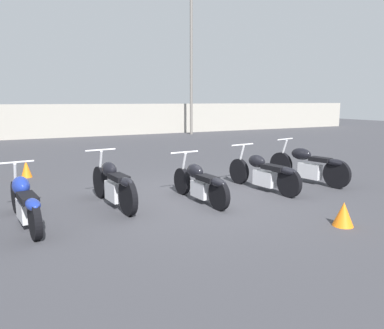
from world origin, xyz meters
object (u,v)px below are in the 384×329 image
at_px(motorcycle_slot_4, 309,165).
at_px(traffic_cone_far, 343,214).
at_px(motorcycle_slot_1, 114,184).
at_px(traffic_cone_near, 26,169).
at_px(motorcycle_slot_0, 25,201).
at_px(motorcycle_slot_2, 201,183).
at_px(motorcycle_slot_3, 264,173).
at_px(light_pole_right, 191,50).

height_order(motorcycle_slot_4, traffic_cone_far, motorcycle_slot_4).
height_order(motorcycle_slot_1, traffic_cone_near, motorcycle_slot_1).
bearing_deg(motorcycle_slot_1, traffic_cone_far, -48.66).
relative_size(motorcycle_slot_0, motorcycle_slot_4, 0.98).
xyz_separation_m(motorcycle_slot_0, motorcycle_slot_2, (3.15, -0.02, -0.01)).
bearing_deg(motorcycle_slot_3, motorcycle_slot_1, 168.37).
bearing_deg(traffic_cone_far, motorcycle_slot_1, 137.05).
relative_size(motorcycle_slot_3, motorcycle_slot_4, 0.98).
bearing_deg(traffic_cone_near, motorcycle_slot_0, -93.21).
relative_size(motorcycle_slot_3, traffic_cone_near, 4.76).
distance_m(motorcycle_slot_4, traffic_cone_near, 7.16).
height_order(motorcycle_slot_1, traffic_cone_far, motorcycle_slot_1).
bearing_deg(motorcycle_slot_4, traffic_cone_near, 136.33).
bearing_deg(motorcycle_slot_2, traffic_cone_far, -63.20).
xyz_separation_m(light_pole_right, motorcycle_slot_3, (-4.87, -13.33, -4.41)).
bearing_deg(light_pole_right, motorcycle_slot_1, -122.01).
bearing_deg(light_pole_right, traffic_cone_far, -108.27).
bearing_deg(motorcycle_slot_2, traffic_cone_near, 121.11).
xyz_separation_m(motorcycle_slot_1, motorcycle_slot_3, (3.31, -0.25, -0.03)).
xyz_separation_m(light_pole_right, motorcycle_slot_2, (-6.58, -13.55, -4.43)).
height_order(light_pole_right, motorcycle_slot_2, light_pole_right).
relative_size(motorcycle_slot_0, motorcycle_slot_1, 1.03).
height_order(motorcycle_slot_2, motorcycle_slot_4, motorcycle_slot_4).
bearing_deg(motorcycle_slot_4, motorcycle_slot_2, 174.97).
height_order(light_pole_right, traffic_cone_near, light_pole_right).
xyz_separation_m(motorcycle_slot_1, traffic_cone_near, (-1.32, 3.68, -0.20)).
height_order(motorcycle_slot_3, traffic_cone_near, motorcycle_slot_3).
bearing_deg(motorcycle_slot_4, motorcycle_slot_1, 167.05).
relative_size(motorcycle_slot_4, traffic_cone_near, 4.87).
xyz_separation_m(motorcycle_slot_3, traffic_cone_far, (-0.36, -2.50, -0.20)).
relative_size(light_pole_right, motorcycle_slot_2, 4.25).
xyz_separation_m(motorcycle_slot_2, motorcycle_slot_3, (1.71, 0.22, 0.01)).
distance_m(motorcycle_slot_3, motorcycle_slot_4, 1.45).
distance_m(motorcycle_slot_4, traffic_cone_far, 3.21).
bearing_deg(motorcycle_slot_3, motorcycle_slot_4, -1.43).
relative_size(motorcycle_slot_1, motorcycle_slot_4, 0.95).
height_order(motorcycle_slot_0, motorcycle_slot_3, motorcycle_slot_3).
xyz_separation_m(motorcycle_slot_1, motorcycle_slot_2, (1.60, -0.47, -0.04)).
distance_m(light_pole_right, traffic_cone_far, 17.29).
height_order(motorcycle_slot_4, traffic_cone_near, motorcycle_slot_4).
distance_m(motorcycle_slot_0, motorcycle_slot_1, 1.62).
height_order(light_pole_right, traffic_cone_far, light_pole_right).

